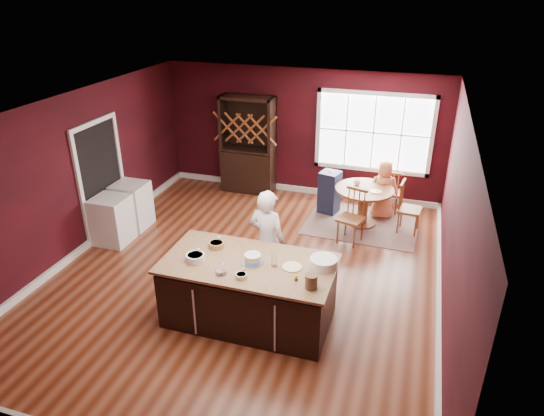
{
  "coord_description": "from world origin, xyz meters",
  "views": [
    {
      "loc": [
        2.38,
        -6.2,
        4.34
      ],
      "look_at": [
        0.32,
        0.37,
        1.05
      ],
      "focal_mm": 32.0,
      "sensor_mm": 36.0,
      "label": 1
    }
  ],
  "objects_px": {
    "chair_east": "(410,207)",
    "seated_woman": "(384,189)",
    "chair_north": "(390,191)",
    "kitchen_island": "(249,292)",
    "high_chair": "(329,191)",
    "chair_south": "(351,217)",
    "hutch": "(248,145)",
    "dryer": "(132,205)",
    "dining_table": "(364,199)",
    "toddler": "(329,175)",
    "washer": "(112,220)",
    "layer_cake": "(253,259)",
    "baker": "(267,241)"
  },
  "relations": [
    {
      "from": "chair_east",
      "to": "seated_woman",
      "type": "height_order",
      "value": "seated_woman"
    },
    {
      "from": "chair_east",
      "to": "chair_north",
      "type": "distance_m",
      "value": 0.88
    },
    {
      "from": "kitchen_island",
      "to": "high_chair",
      "type": "relative_size",
      "value": 2.54
    },
    {
      "from": "chair_south",
      "to": "hutch",
      "type": "relative_size",
      "value": 0.48
    },
    {
      "from": "chair_south",
      "to": "dryer",
      "type": "distance_m",
      "value": 4.11
    },
    {
      "from": "dining_table",
      "to": "high_chair",
      "type": "distance_m",
      "value": 0.81
    },
    {
      "from": "chair_north",
      "to": "hutch",
      "type": "distance_m",
      "value": 3.15
    },
    {
      "from": "dining_table",
      "to": "chair_north",
      "type": "xyz_separation_m",
      "value": [
        0.43,
        0.72,
        -0.07
      ]
    },
    {
      "from": "seated_woman",
      "to": "toddler",
      "type": "bearing_deg",
      "value": -3.12
    },
    {
      "from": "dining_table",
      "to": "washer",
      "type": "bearing_deg",
      "value": -154.1
    },
    {
      "from": "kitchen_island",
      "to": "high_chair",
      "type": "bearing_deg",
      "value": 84.26
    },
    {
      "from": "seated_woman",
      "to": "dining_table",
      "type": "bearing_deg",
      "value": 45.96
    },
    {
      "from": "chair_north",
      "to": "hutch",
      "type": "relative_size",
      "value": 0.44
    },
    {
      "from": "washer",
      "to": "chair_south",
      "type": "bearing_deg",
      "value": 17.15
    },
    {
      "from": "dining_table",
      "to": "layer_cake",
      "type": "bearing_deg",
      "value": -107.19
    },
    {
      "from": "dining_table",
      "to": "seated_woman",
      "type": "distance_m",
      "value": 0.55
    },
    {
      "from": "toddler",
      "to": "dining_table",
      "type": "bearing_deg",
      "value": -25.02
    },
    {
      "from": "chair_south",
      "to": "hutch",
      "type": "bearing_deg",
      "value": 163.15
    },
    {
      "from": "toddler",
      "to": "chair_east",
      "type": "bearing_deg",
      "value": -13.97
    },
    {
      "from": "chair_south",
      "to": "toddler",
      "type": "distance_m",
      "value": 1.33
    },
    {
      "from": "baker",
      "to": "high_chair",
      "type": "relative_size",
      "value": 1.8
    },
    {
      "from": "seated_woman",
      "to": "hutch",
      "type": "relative_size",
      "value": 0.56
    },
    {
      "from": "washer",
      "to": "baker",
      "type": "bearing_deg",
      "value": -10.06
    },
    {
      "from": "chair_north",
      "to": "high_chair",
      "type": "distance_m",
      "value": 1.22
    },
    {
      "from": "dining_table",
      "to": "baker",
      "type": "bearing_deg",
      "value": -112.97
    },
    {
      "from": "high_chair",
      "to": "dryer",
      "type": "bearing_deg",
      "value": -139.6
    },
    {
      "from": "kitchen_island",
      "to": "layer_cake",
      "type": "relative_size",
      "value": 7.48
    },
    {
      "from": "kitchen_island",
      "to": "high_chair",
      "type": "height_order",
      "value": "kitchen_island"
    },
    {
      "from": "layer_cake",
      "to": "chair_north",
      "type": "height_order",
      "value": "layer_cake"
    },
    {
      "from": "seated_woman",
      "to": "washer",
      "type": "distance_m",
      "value": 5.14
    },
    {
      "from": "toddler",
      "to": "baker",
      "type": "bearing_deg",
      "value": -96.67
    },
    {
      "from": "chair_east",
      "to": "toddler",
      "type": "relative_size",
      "value": 3.84
    },
    {
      "from": "baker",
      "to": "chair_south",
      "type": "height_order",
      "value": "baker"
    },
    {
      "from": "kitchen_island",
      "to": "baker",
      "type": "height_order",
      "value": "baker"
    },
    {
      "from": "baker",
      "to": "layer_cake",
      "type": "xyz_separation_m",
      "value": [
        0.05,
        -0.79,
        0.17
      ]
    },
    {
      "from": "chair_north",
      "to": "dryer",
      "type": "distance_m",
      "value": 5.07
    },
    {
      "from": "dryer",
      "to": "kitchen_island",
      "type": "bearing_deg",
      "value": -32.75
    },
    {
      "from": "chair_south",
      "to": "hutch",
      "type": "xyz_separation_m",
      "value": [
        -2.54,
        1.69,
        0.55
      ]
    },
    {
      "from": "toddler",
      "to": "chair_south",
      "type": "bearing_deg",
      "value": -60.71
    },
    {
      "from": "chair_north",
      "to": "high_chair",
      "type": "relative_size",
      "value": 1.03
    },
    {
      "from": "dining_table",
      "to": "washer",
      "type": "relative_size",
      "value": 1.28
    },
    {
      "from": "chair_south",
      "to": "chair_north",
      "type": "relative_size",
      "value": 1.08
    },
    {
      "from": "layer_cake",
      "to": "dryer",
      "type": "bearing_deg",
      "value": 147.8
    },
    {
      "from": "chair_north",
      "to": "seated_woman",
      "type": "bearing_deg",
      "value": 65.85
    },
    {
      "from": "toddler",
      "to": "washer",
      "type": "bearing_deg",
      "value": -145.25
    },
    {
      "from": "seated_woman",
      "to": "dryer",
      "type": "bearing_deg",
      "value": 14.27
    },
    {
      "from": "seated_woman",
      "to": "chair_north",
      "type": "bearing_deg",
      "value": -119.13
    },
    {
      "from": "kitchen_island",
      "to": "chair_south",
      "type": "relative_size",
      "value": 2.28
    },
    {
      "from": "toddler",
      "to": "dryer",
      "type": "bearing_deg",
      "value": -153.11
    },
    {
      "from": "dryer",
      "to": "washer",
      "type": "bearing_deg",
      "value": -90.0
    }
  ]
}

